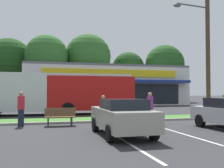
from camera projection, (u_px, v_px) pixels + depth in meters
name	position (u px, v px, depth m)	size (l,w,h in m)	color
grass_median	(130.00, 118.00, 17.11)	(56.00, 2.20, 0.12)	#427A2D
curb_lip	(137.00, 120.00, 15.93)	(56.00, 0.24, 0.12)	#99968C
parking_stripe_0	(133.00, 146.00, 8.63)	(0.12, 4.80, 0.01)	silver
parking_stripe_1	(186.00, 135.00, 10.93)	(0.12, 4.80, 0.01)	silver
storefront_building	(102.00, 86.00, 39.88)	(22.16, 14.66, 5.49)	silver
tree_left	(9.00, 61.00, 44.75)	(7.88, 7.88, 11.07)	#473323
tree_mid_left	(47.00, 56.00, 43.23)	(7.10, 7.10, 11.31)	#473323
tree_mid	(88.00, 57.00, 46.59)	(8.11, 8.11, 12.18)	#473323
tree_mid_right	(128.00, 68.00, 49.61)	(6.13, 6.13, 9.41)	#473323
tree_right	(165.00, 64.00, 49.56)	(7.38, 7.38, 10.76)	#473323
utility_pole	(206.00, 36.00, 18.52)	(3.08, 2.40, 10.82)	#4C3826
city_bus	(55.00, 92.00, 20.91)	(12.72, 2.68, 3.25)	#B71414
bus_stop_bench	(60.00, 116.00, 13.84)	(1.60, 0.45, 0.95)	brown
car_0	(80.00, 101.00, 27.98)	(4.41, 1.88, 1.57)	navy
car_4	(122.00, 116.00, 10.71)	(1.89, 4.30, 1.50)	#9E998C
pedestrian_near_bench	(150.00, 108.00, 15.04)	(0.36, 0.36, 1.77)	#47423D
pedestrian_by_pole	(224.00, 107.00, 16.60)	(0.34, 0.34, 1.68)	#1E2338
pedestrian_mid	(103.00, 110.00, 14.64)	(0.32, 0.32, 1.61)	#1E2338
pedestrian_far	(21.00, 109.00, 13.64)	(0.37, 0.37, 1.82)	#1E2338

